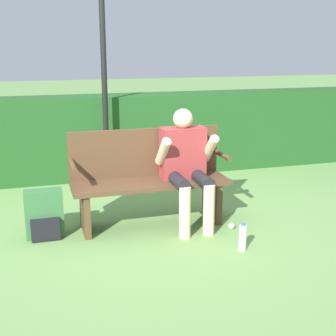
# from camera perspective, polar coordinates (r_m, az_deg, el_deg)

# --- Properties ---
(ground_plane) EXTENTS (40.00, 40.00, 0.00)m
(ground_plane) POSITION_cam_1_polar(r_m,az_deg,el_deg) (4.80, -2.07, -6.91)
(ground_plane) COLOR #668E4C
(hedge_back) EXTENTS (12.00, 0.55, 1.11)m
(hedge_back) POSITION_cam_1_polar(r_m,az_deg,el_deg) (6.50, -6.45, 3.93)
(hedge_back) COLOR #1E4C1E
(hedge_back) RESTS_ON ground
(park_bench) EXTENTS (1.56, 0.46, 0.96)m
(park_bench) POSITION_cam_1_polar(r_m,az_deg,el_deg) (4.71, -2.33, -1.22)
(park_bench) COLOR #513823
(park_bench) RESTS_ON ground
(person_seated) EXTENTS (0.57, 0.61, 1.17)m
(person_seated) POSITION_cam_1_polar(r_m,az_deg,el_deg) (4.64, 2.20, 0.79)
(person_seated) COLOR #993333
(person_seated) RESTS_ON ground
(backpack) EXTENTS (0.35, 0.25, 0.46)m
(backpack) POSITION_cam_1_polar(r_m,az_deg,el_deg) (4.60, -14.84, -5.58)
(backpack) COLOR #336638
(backpack) RESTS_ON ground
(water_bottle) EXTENTS (0.07, 0.07, 0.25)m
(water_bottle) POSITION_cam_1_polar(r_m,az_deg,el_deg) (4.25, 9.09, -8.37)
(water_bottle) COLOR white
(water_bottle) RESTS_ON ground
(signpost) EXTENTS (0.42, 0.09, 2.79)m
(signpost) POSITION_cam_1_polar(r_m,az_deg,el_deg) (5.89, -7.85, 12.80)
(signpost) COLOR black
(signpost) RESTS_ON ground
(litter_crumple) EXTENTS (0.06, 0.06, 0.06)m
(litter_crumple) POSITION_cam_1_polar(r_m,az_deg,el_deg) (4.73, 7.74, -7.00)
(litter_crumple) COLOR silver
(litter_crumple) RESTS_ON ground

